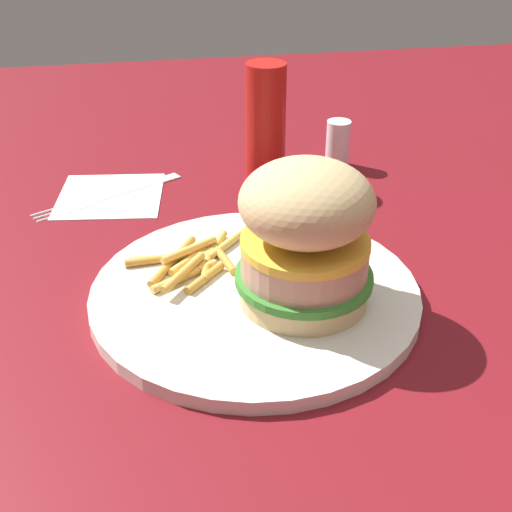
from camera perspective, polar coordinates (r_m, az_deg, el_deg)
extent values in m
plane|color=maroon|center=(0.54, 0.34, -5.11)|extent=(1.60, 1.60, 0.00)
cylinder|color=silver|center=(0.55, 0.00, -3.21)|extent=(0.27, 0.27, 0.01)
cylinder|color=tan|center=(0.53, 4.15, -3.10)|extent=(0.10, 0.10, 0.02)
cylinder|color=#387F2D|center=(0.52, 4.20, -1.97)|extent=(0.11, 0.11, 0.01)
cylinder|color=tan|center=(0.51, 4.27, -0.55)|extent=(0.10, 0.10, 0.02)
cylinder|color=yellow|center=(0.50, 4.33, 0.94)|extent=(0.10, 0.10, 0.01)
ellipsoid|color=tan|center=(0.49, 4.49, 4.42)|extent=(0.10, 0.10, 0.06)
cylinder|color=gold|center=(0.57, -4.20, -0.74)|extent=(0.02, 0.05, 0.01)
cylinder|color=#E5B251|center=(0.59, -5.12, 0.05)|extent=(0.05, 0.05, 0.01)
cylinder|color=#E5B251|center=(0.59, -3.16, 0.54)|extent=(0.06, 0.06, 0.01)
cylinder|color=gold|center=(0.58, -2.94, 0.03)|extent=(0.02, 0.06, 0.01)
cylinder|color=#E5B251|center=(0.59, -3.79, 0.39)|extent=(0.04, 0.06, 0.01)
cylinder|color=gold|center=(0.55, -4.38, -1.87)|extent=(0.04, 0.04, 0.01)
cylinder|color=gold|center=(0.59, -7.09, -0.12)|extent=(0.08, 0.01, 0.01)
cylinder|color=#E5B251|center=(0.59, -7.28, -0.15)|extent=(0.07, 0.01, 0.01)
cylinder|color=gold|center=(0.58, -7.13, -0.40)|extent=(0.05, 0.07, 0.01)
cylinder|color=gold|center=(0.55, -6.23, -1.39)|extent=(0.04, 0.05, 0.01)
cylinder|color=#E5B251|center=(0.58, -5.74, 0.53)|extent=(0.05, 0.04, 0.01)
cylinder|color=#E5B251|center=(0.56, -6.11, -1.72)|extent=(0.06, 0.04, 0.01)
cube|color=white|center=(0.74, -12.36, 5.09)|extent=(0.12, 0.12, 0.00)
cube|color=silver|center=(0.75, -10.26, 5.95)|extent=(0.10, 0.06, 0.00)
cube|color=silver|center=(0.73, -15.24, 4.33)|extent=(0.04, 0.04, 0.00)
cylinder|color=silver|center=(0.72, -17.76, 3.81)|extent=(0.03, 0.02, 0.00)
cylinder|color=silver|center=(0.72, -17.51, 3.58)|extent=(0.03, 0.02, 0.00)
cylinder|color=silver|center=(0.71, -17.25, 3.36)|extent=(0.03, 0.02, 0.00)
cylinder|color=#B21914|center=(0.74, 0.82, 11.26)|extent=(0.04, 0.04, 0.13)
cylinder|color=white|center=(0.80, 7.01, 9.49)|extent=(0.03, 0.03, 0.06)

